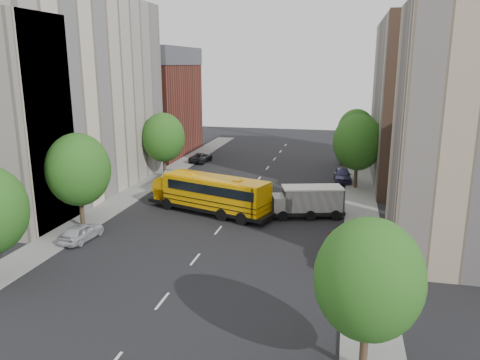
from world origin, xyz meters
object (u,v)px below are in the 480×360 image
(street_tree_4, at_px, (358,142))
(parked_car_3, at_px, (337,253))
(parked_car_2, at_px, (201,157))
(safari_truck, at_px, (307,201))
(school_bus, at_px, (209,192))
(parked_car_5, at_px, (344,158))
(parked_car_0, at_px, (81,232))
(parked_car_4, at_px, (343,175))
(street_tree_3, at_px, (369,279))
(parked_car_1, at_px, (173,175))
(street_tree_2, at_px, (163,137))
(street_tree_5, at_px, (356,130))
(street_tree_1, at_px, (78,170))

(street_tree_4, xyz_separation_m, parked_car_3, (-1.40, -20.28, -4.41))
(parked_car_2, height_order, parked_car_3, parked_car_3)
(safari_truck, distance_m, parked_car_2, 26.40)
(school_bus, relative_size, parked_car_5, 3.21)
(parked_car_0, relative_size, parked_car_4, 0.88)
(street_tree_3, relative_size, parked_car_1, 1.72)
(safari_truck, xyz_separation_m, parked_car_2, (-16.32, 20.73, -0.83))
(parked_car_3, bearing_deg, street_tree_2, 137.05)
(parked_car_2, bearing_deg, street_tree_5, -169.73)
(street_tree_2, relative_size, street_tree_4, 0.95)
(street_tree_5, bearing_deg, parked_car_0, -122.37)
(street_tree_3, relative_size, parked_car_2, 1.55)
(parked_car_0, distance_m, parked_car_4, 30.19)
(parked_car_0, bearing_deg, school_bus, -124.85)
(safari_truck, bearing_deg, street_tree_1, -173.99)
(street_tree_1, bearing_deg, parked_car_0, -60.69)
(safari_truck, bearing_deg, street_tree_5, 63.86)
(street_tree_3, relative_size, parked_car_3, 1.55)
(street_tree_2, distance_m, parked_car_5, 25.20)
(street_tree_2, bearing_deg, parked_car_5, 34.01)
(parked_car_0, bearing_deg, parked_car_4, -123.76)
(street_tree_3, bearing_deg, street_tree_2, 124.51)
(safari_truck, bearing_deg, parked_car_3, -88.39)
(street_tree_2, height_order, parked_car_0, street_tree_2)
(safari_truck, xyz_separation_m, parked_car_4, (2.88, 13.79, -0.69))
(street_tree_1, xyz_separation_m, school_bus, (8.93, 6.29, -3.00))
(street_tree_3, bearing_deg, street_tree_4, 90.00)
(parked_car_4, bearing_deg, school_bus, -133.39)
(street_tree_1, relative_size, parked_car_1, 1.91)
(street_tree_4, relative_size, parked_car_5, 2.06)
(street_tree_4, xyz_separation_m, street_tree_5, (-0.00, 12.00, -0.37))
(street_tree_4, relative_size, parked_car_0, 2.01)
(street_tree_5, xyz_separation_m, school_bus, (-13.07, -23.71, -2.75))
(safari_truck, relative_size, parked_car_1, 1.65)
(street_tree_4, distance_m, safari_truck, 12.33)
(safari_truck, bearing_deg, street_tree_3, -94.09)
(street_tree_3, height_order, parked_car_3, street_tree_3)
(street_tree_3, xyz_separation_m, parked_car_2, (-20.60, 41.75, -3.82))
(street_tree_2, distance_m, street_tree_5, 25.06)
(parked_car_3, bearing_deg, school_bus, 145.31)
(street_tree_4, bearing_deg, street_tree_3, -90.00)
(street_tree_4, distance_m, parked_car_0, 29.39)
(parked_car_3, bearing_deg, parked_car_2, 124.19)
(street_tree_4, distance_m, school_bus, 17.82)
(street_tree_2, xyz_separation_m, parked_car_3, (20.60, -20.28, -4.16))
(parked_car_2, bearing_deg, parked_car_1, 94.61)
(parked_car_0, height_order, parked_car_1, parked_car_0)
(street_tree_3, distance_m, street_tree_5, 44.00)
(street_tree_3, bearing_deg, street_tree_1, 147.53)
(parked_car_1, distance_m, parked_car_3, 26.93)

